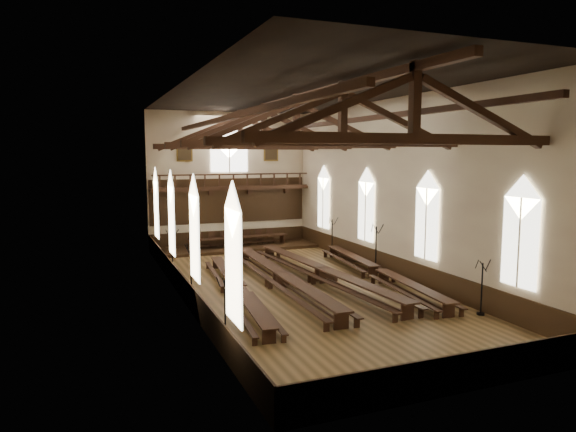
{
  "coord_description": "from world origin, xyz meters",
  "views": [
    {
      "loc": [
        -10.16,
        -24.26,
        6.9
      ],
      "look_at": [
        0.14,
        1.5,
        3.55
      ],
      "focal_mm": 32.0,
      "sensor_mm": 36.0,
      "label": 1
    }
  ],
  "objects_px": {
    "candelabrum_left_far": "(172,260)",
    "candelabrum_right_mid": "(376,258)",
    "refectory_row_c": "(322,271)",
    "refectory_row_b": "(281,275)",
    "candelabrum_right_far": "(332,244)",
    "high_table": "(239,238)",
    "candelabrum_right_near": "(481,298)",
    "candelabrum_left_mid": "(191,282)",
    "candelabrum_left_near": "(225,323)",
    "refectory_row_d": "(379,271)",
    "dais": "(239,248)",
    "refectory_row_a": "(237,287)"
  },
  "relations": [
    {
      "from": "dais",
      "to": "candelabrum_left_near",
      "type": "bearing_deg",
      "value": -107.84
    },
    {
      "from": "refectory_row_c",
      "to": "candelabrum_right_mid",
      "type": "bearing_deg",
      "value": 12.56
    },
    {
      "from": "candelabrum_left_near",
      "to": "candelabrum_right_mid",
      "type": "bearing_deg",
      "value": 34.85
    },
    {
      "from": "refectory_row_b",
      "to": "refectory_row_c",
      "type": "relative_size",
      "value": 0.99
    },
    {
      "from": "refectory_row_b",
      "to": "candelabrum_left_mid",
      "type": "xyz_separation_m",
      "value": [
        -4.81,
        -0.52,
        0.23
      ]
    },
    {
      "from": "candelabrum_left_far",
      "to": "refectory_row_d",
      "type": "bearing_deg",
      "value": -29.41
    },
    {
      "from": "refectory_row_c",
      "to": "dais",
      "type": "height_order",
      "value": "refectory_row_c"
    },
    {
      "from": "dais",
      "to": "candelabrum_right_mid",
      "type": "xyz_separation_m",
      "value": [
        5.33,
        -10.22,
        0.78
      ]
    },
    {
      "from": "refectory_row_c",
      "to": "dais",
      "type": "distance_m",
      "value": 11.19
    },
    {
      "from": "high_table",
      "to": "candelabrum_right_far",
      "type": "xyz_separation_m",
      "value": [
        5.33,
        -4.54,
        -0.01
      ]
    },
    {
      "from": "candelabrum_left_far",
      "to": "candelabrum_left_near",
      "type": "bearing_deg",
      "value": -90.0
    },
    {
      "from": "candelabrum_left_mid",
      "to": "candelabrum_right_mid",
      "type": "xyz_separation_m",
      "value": [
        11.1,
        1.41,
        0.06
      ]
    },
    {
      "from": "refectory_row_a",
      "to": "candelabrum_left_far",
      "type": "distance_m",
      "value": 6.44
    },
    {
      "from": "refectory_row_d",
      "to": "candelabrum_right_far",
      "type": "height_order",
      "value": "candelabrum_right_far"
    },
    {
      "from": "refectory_row_a",
      "to": "high_table",
      "type": "height_order",
      "value": "high_table"
    },
    {
      "from": "candelabrum_left_mid",
      "to": "refectory_row_a",
      "type": "bearing_deg",
      "value": -14.21
    },
    {
      "from": "refectory_row_d",
      "to": "candelabrum_right_near",
      "type": "relative_size",
      "value": 5.9
    },
    {
      "from": "candelabrum_left_near",
      "to": "candelabrum_right_far",
      "type": "xyz_separation_m",
      "value": [
        11.1,
        13.41,
        0.04
      ]
    },
    {
      "from": "high_table",
      "to": "candelabrum_right_near",
      "type": "xyz_separation_m",
      "value": [
        5.33,
        -18.81,
        -0.07
      ]
    },
    {
      "from": "refectory_row_b",
      "to": "candelabrum_left_mid",
      "type": "bearing_deg",
      "value": -173.81
    },
    {
      "from": "high_table",
      "to": "candelabrum_left_near",
      "type": "xyz_separation_m",
      "value": [
        -5.77,
        -17.95,
        -0.05
      ]
    },
    {
      "from": "candelabrum_left_far",
      "to": "candelabrum_right_mid",
      "type": "bearing_deg",
      "value": -20.37
    },
    {
      "from": "candelabrum_left_near",
      "to": "candelabrum_right_near",
      "type": "relative_size",
      "value": 1.03
    },
    {
      "from": "candelabrum_right_near",
      "to": "dais",
      "type": "bearing_deg",
      "value": 105.81
    },
    {
      "from": "refectory_row_d",
      "to": "candelabrum_left_far",
      "type": "bearing_deg",
      "value": 150.59
    },
    {
      "from": "refectory_row_c",
      "to": "candelabrum_left_mid",
      "type": "relative_size",
      "value": 5.61
    },
    {
      "from": "refectory_row_a",
      "to": "candelabrum_left_far",
      "type": "xyz_separation_m",
      "value": [
        -2.12,
        6.07,
        0.31
      ]
    },
    {
      "from": "dais",
      "to": "candelabrum_right_near",
      "type": "distance_m",
      "value": 19.56
    },
    {
      "from": "high_table",
      "to": "candelabrum_right_far",
      "type": "distance_m",
      "value": 7.0
    },
    {
      "from": "refectory_row_a",
      "to": "refectory_row_d",
      "type": "height_order",
      "value": "refectory_row_d"
    },
    {
      "from": "refectory_row_d",
      "to": "candelabrum_left_near",
      "type": "height_order",
      "value": "candelabrum_left_near"
    },
    {
      "from": "candelabrum_right_near",
      "to": "refectory_row_a",
      "type": "bearing_deg",
      "value": 143.52
    },
    {
      "from": "refectory_row_c",
      "to": "high_table",
      "type": "height_order",
      "value": "high_table"
    },
    {
      "from": "refectory_row_b",
      "to": "candelabrum_left_mid",
      "type": "relative_size",
      "value": 5.56
    },
    {
      "from": "refectory_row_b",
      "to": "candelabrum_right_mid",
      "type": "relative_size",
      "value": 5.17
    },
    {
      "from": "refectory_row_b",
      "to": "candelabrum_right_far",
      "type": "bearing_deg",
      "value": 46.24
    },
    {
      "from": "refectory_row_a",
      "to": "candelabrum_right_mid",
      "type": "bearing_deg",
      "value": 12.26
    },
    {
      "from": "refectory_row_c",
      "to": "candelabrum_right_mid",
      "type": "xyz_separation_m",
      "value": [
        3.88,
        0.86,
        0.28
      ]
    },
    {
      "from": "dais",
      "to": "high_table",
      "type": "bearing_deg",
      "value": -78.52
    },
    {
      "from": "candelabrum_right_near",
      "to": "candelabrum_right_mid",
      "type": "distance_m",
      "value": 8.59
    },
    {
      "from": "refectory_row_b",
      "to": "dais",
      "type": "relative_size",
      "value": 1.31
    },
    {
      "from": "high_table",
      "to": "refectory_row_c",
      "type": "bearing_deg",
      "value": -82.55
    },
    {
      "from": "dais",
      "to": "candelabrum_left_near",
      "type": "distance_m",
      "value": 18.86
    },
    {
      "from": "high_table",
      "to": "candelabrum_left_mid",
      "type": "bearing_deg",
      "value": -116.4
    },
    {
      "from": "refectory_row_a",
      "to": "candelabrum_right_mid",
      "type": "relative_size",
      "value": 4.72
    },
    {
      "from": "candelabrum_right_near",
      "to": "refectory_row_c",
      "type": "bearing_deg",
      "value": 116.64
    },
    {
      "from": "candelabrum_right_near",
      "to": "high_table",
      "type": "bearing_deg",
      "value": 105.81
    },
    {
      "from": "refectory_row_d",
      "to": "candelabrum_left_far",
      "type": "distance_m",
      "value": 11.79
    },
    {
      "from": "refectory_row_c",
      "to": "candelabrum_left_far",
      "type": "xyz_separation_m",
      "value": [
        -7.22,
        4.98,
        0.19
      ]
    },
    {
      "from": "refectory_row_a",
      "to": "candelabrum_left_near",
      "type": "xyz_separation_m",
      "value": [
        -2.12,
        -5.78,
        0.28
      ]
    }
  ]
}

